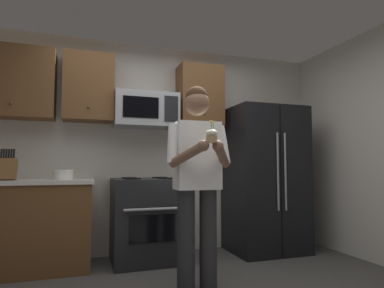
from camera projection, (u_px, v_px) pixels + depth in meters
wall_back at (153, 147)px, 4.16m from camera, size 4.40×0.10×2.60m
oven_range at (147, 219)px, 3.68m from camera, size 0.76×0.70×0.93m
microwave at (146, 110)px, 3.88m from camera, size 0.74×0.41×0.40m
refrigerator at (265, 179)px, 4.15m from camera, size 0.90×0.75×1.80m
cabinet_row_upper at (95, 89)px, 3.76m from camera, size 2.78×0.36×0.76m
counter_left at (18, 226)px, 3.29m from camera, size 1.44×0.66×0.92m
knife_block at (8, 168)px, 3.25m from camera, size 0.16×0.15×0.32m
bowl_large_white at (63, 174)px, 3.48m from camera, size 0.22×0.22×0.10m
person at (198, 174)px, 2.81m from camera, size 0.60×0.48×1.76m
cupcake at (212, 136)px, 2.52m from camera, size 0.09×0.09×0.17m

